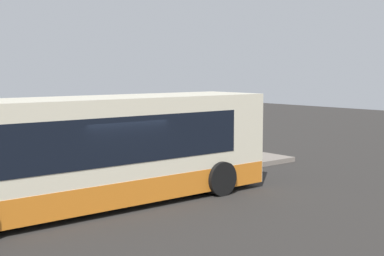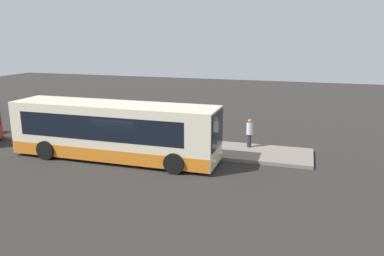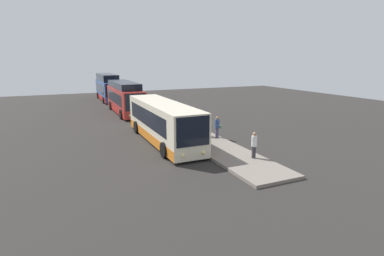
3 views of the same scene
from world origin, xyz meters
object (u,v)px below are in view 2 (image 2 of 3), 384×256
(bus_lead, at_px, (113,132))
(suitcase, at_px, (137,136))
(passenger_boarding, at_px, (164,124))
(passenger_waiting, at_px, (249,132))
(passenger_with_bags, at_px, (147,127))
(sign_post, at_px, (128,123))

(bus_lead, height_order, suitcase, bus_lead)
(passenger_boarding, bearing_deg, passenger_waiting, -2.54)
(passenger_boarding, height_order, suitcase, passenger_boarding)
(bus_lead, xyz_separation_m, suitcase, (0.11, 2.76, -0.99))
(passenger_boarding, relative_size, passenger_with_bags, 1.04)
(bus_lead, height_order, passenger_waiting, bus_lead)
(passenger_boarding, relative_size, sign_post, 0.77)
(passenger_boarding, bearing_deg, sign_post, -121.16)
(bus_lead, height_order, sign_post, bus_lead)
(passenger_boarding, bearing_deg, bus_lead, -106.52)
(bus_lead, distance_m, passenger_waiting, 7.93)
(passenger_waiting, height_order, passenger_with_bags, passenger_waiting)
(passenger_boarding, distance_m, sign_post, 2.75)
(passenger_with_bags, bearing_deg, suitcase, -146.51)
(passenger_with_bags, distance_m, suitcase, 0.86)
(bus_lead, bearing_deg, passenger_boarding, 71.92)
(passenger_with_bags, xyz_separation_m, sign_post, (-0.71, -1.31, 0.51))
(passenger_with_bags, distance_m, sign_post, 1.57)
(passenger_boarding, height_order, passenger_waiting, passenger_boarding)
(passenger_with_bags, height_order, suitcase, passenger_with_bags)
(passenger_boarding, bearing_deg, suitcase, -129.69)
(passenger_waiting, xyz_separation_m, sign_post, (-7.05, -1.88, 0.48))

